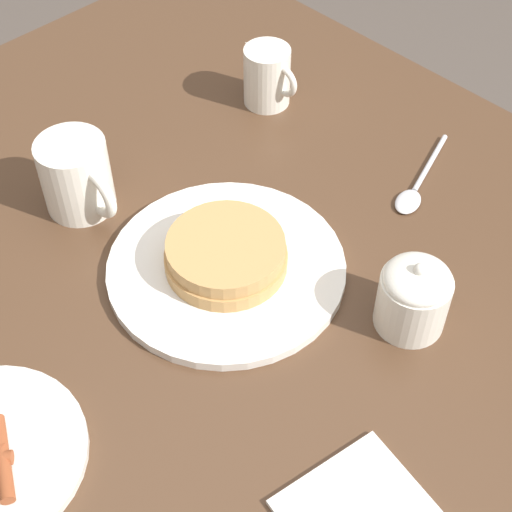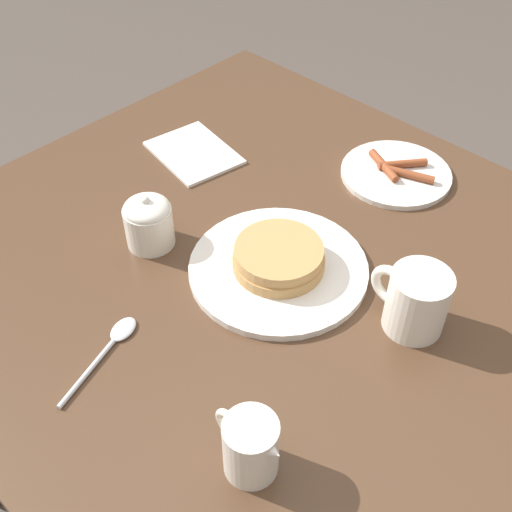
{
  "view_description": "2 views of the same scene",
  "coord_description": "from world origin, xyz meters",
  "px_view_note": "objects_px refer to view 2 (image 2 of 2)",
  "views": [
    {
      "loc": [
        0.46,
        -0.38,
        1.46
      ],
      "look_at": [
        0.04,
        0.02,
        0.81
      ],
      "focal_mm": 55.0,
      "sensor_mm": 36.0,
      "label": 1
    },
    {
      "loc": [
        -0.44,
        0.52,
        1.48
      ],
      "look_at": [
        0.04,
        0.02,
        0.81
      ],
      "focal_mm": 45.0,
      "sensor_mm": 36.0,
      "label": 2
    }
  ],
  "objects_px": {
    "pancake_plate": "(276,265)",
    "sugar_bowl": "(148,221)",
    "napkin": "(194,153)",
    "side_plate_bacon": "(396,173)",
    "creamer_pitcher": "(251,446)",
    "spoon": "(112,343)",
    "coffee_mug": "(415,300)"
  },
  "relations": [
    {
      "from": "coffee_mug",
      "to": "spoon",
      "type": "height_order",
      "value": "coffee_mug"
    },
    {
      "from": "coffee_mug",
      "to": "creamer_pitcher",
      "type": "height_order",
      "value": "coffee_mug"
    },
    {
      "from": "pancake_plate",
      "to": "coffee_mug",
      "type": "height_order",
      "value": "coffee_mug"
    },
    {
      "from": "spoon",
      "to": "pancake_plate",
      "type": "bearing_deg",
      "value": -104.82
    },
    {
      "from": "sugar_bowl",
      "to": "coffee_mug",
      "type": "bearing_deg",
      "value": -159.69
    },
    {
      "from": "pancake_plate",
      "to": "creamer_pitcher",
      "type": "relative_size",
      "value": 2.67
    },
    {
      "from": "side_plate_bacon",
      "to": "napkin",
      "type": "bearing_deg",
      "value": 33.57
    },
    {
      "from": "coffee_mug",
      "to": "napkin",
      "type": "relative_size",
      "value": 0.64
    },
    {
      "from": "side_plate_bacon",
      "to": "spoon",
      "type": "height_order",
      "value": "side_plate_bacon"
    },
    {
      "from": "side_plate_bacon",
      "to": "napkin",
      "type": "relative_size",
      "value": 1.06
    },
    {
      "from": "sugar_bowl",
      "to": "napkin",
      "type": "relative_size",
      "value": 0.5
    },
    {
      "from": "coffee_mug",
      "to": "napkin",
      "type": "xyz_separation_m",
      "value": [
        0.52,
        -0.06,
        -0.05
      ]
    },
    {
      "from": "sugar_bowl",
      "to": "pancake_plate",
      "type": "bearing_deg",
      "value": -155.13
    },
    {
      "from": "side_plate_bacon",
      "to": "creamer_pitcher",
      "type": "relative_size",
      "value": 1.92
    },
    {
      "from": "side_plate_bacon",
      "to": "sugar_bowl",
      "type": "distance_m",
      "value": 0.45
    },
    {
      "from": "pancake_plate",
      "to": "sugar_bowl",
      "type": "relative_size",
      "value": 2.95
    },
    {
      "from": "pancake_plate",
      "to": "napkin",
      "type": "xyz_separation_m",
      "value": [
        0.32,
        -0.12,
        -0.01
      ]
    },
    {
      "from": "creamer_pitcher",
      "to": "spoon",
      "type": "xyz_separation_m",
      "value": [
        0.26,
        0.0,
        -0.04
      ]
    },
    {
      "from": "pancake_plate",
      "to": "creamer_pitcher",
      "type": "height_order",
      "value": "creamer_pitcher"
    },
    {
      "from": "coffee_mug",
      "to": "side_plate_bacon",
      "type": "bearing_deg",
      "value": -51.74
    },
    {
      "from": "spoon",
      "to": "coffee_mug",
      "type": "bearing_deg",
      "value": -130.71
    },
    {
      "from": "side_plate_bacon",
      "to": "spoon",
      "type": "distance_m",
      "value": 0.59
    },
    {
      "from": "pancake_plate",
      "to": "coffee_mug",
      "type": "xyz_separation_m",
      "value": [
        -0.2,
        -0.06,
        0.03
      ]
    },
    {
      "from": "napkin",
      "to": "pancake_plate",
      "type": "bearing_deg",
      "value": 159.31
    },
    {
      "from": "creamer_pitcher",
      "to": "spoon",
      "type": "bearing_deg",
      "value": 1.09
    },
    {
      "from": "sugar_bowl",
      "to": "napkin",
      "type": "bearing_deg",
      "value": -57.86
    },
    {
      "from": "coffee_mug",
      "to": "sugar_bowl",
      "type": "height_order",
      "value": "coffee_mug"
    },
    {
      "from": "napkin",
      "to": "spoon",
      "type": "xyz_separation_m",
      "value": [
        -0.25,
        0.38,
        0.0
      ]
    },
    {
      "from": "coffee_mug",
      "to": "spoon",
      "type": "distance_m",
      "value": 0.42
    },
    {
      "from": "sugar_bowl",
      "to": "spoon",
      "type": "distance_m",
      "value": 0.21
    },
    {
      "from": "side_plate_bacon",
      "to": "sugar_bowl",
      "type": "relative_size",
      "value": 2.12
    },
    {
      "from": "creamer_pitcher",
      "to": "spoon",
      "type": "distance_m",
      "value": 0.26
    }
  ]
}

